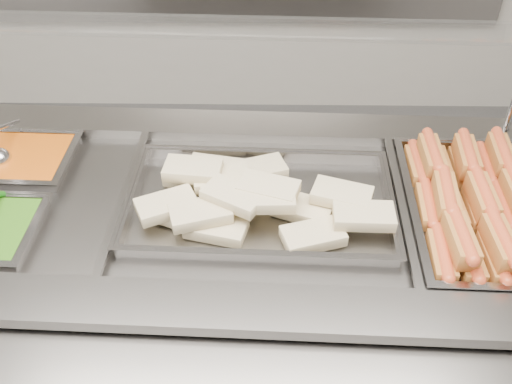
{
  "coord_description": "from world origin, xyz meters",
  "views": [
    {
      "loc": [
        0.14,
        -0.75,
        2.04
      ],
      "look_at": [
        0.12,
        0.46,
        0.99
      ],
      "focal_mm": 40.0,
      "sensor_mm": 36.0,
      "label": 1
    }
  ],
  "objects_px": {
    "steam_counter": "(240,305)",
    "pan_wraps": "(260,206)",
    "sneeze_guard": "(240,31)",
    "pan_hotdogs": "(474,218)",
    "ladle": "(0,157)"
  },
  "relations": [
    {
      "from": "steam_counter",
      "to": "sneeze_guard",
      "type": "height_order",
      "value": "sneeze_guard"
    },
    {
      "from": "sneeze_guard",
      "to": "pan_wraps",
      "type": "bearing_deg",
      "value": -76.75
    },
    {
      "from": "sneeze_guard",
      "to": "ladle",
      "type": "bearing_deg",
      "value": -174.77
    },
    {
      "from": "steam_counter",
      "to": "pan_hotdogs",
      "type": "height_order",
      "value": "pan_hotdogs"
    },
    {
      "from": "pan_hotdogs",
      "to": "ladle",
      "type": "bearing_deg",
      "value": 172.21
    },
    {
      "from": "steam_counter",
      "to": "pan_wraps",
      "type": "height_order",
      "value": "pan_wraps"
    },
    {
      "from": "sneeze_guard",
      "to": "steam_counter",
      "type": "bearing_deg",
      "value": -92.09
    },
    {
      "from": "steam_counter",
      "to": "ladle",
      "type": "bearing_deg",
      "value": 167.11
    },
    {
      "from": "sneeze_guard",
      "to": "ladle",
      "type": "xyz_separation_m",
      "value": [
        -0.74,
        -0.07,
        -0.39
      ]
    },
    {
      "from": "pan_hotdogs",
      "to": "ladle",
      "type": "xyz_separation_m",
      "value": [
        -1.41,
        0.19,
        0.05
      ]
    },
    {
      "from": "pan_wraps",
      "to": "pan_hotdogs",
      "type": "bearing_deg",
      "value": -2.09
    },
    {
      "from": "sneeze_guard",
      "to": "pan_wraps",
      "type": "xyz_separation_m",
      "value": [
        0.06,
        -0.24,
        -0.42
      ]
    },
    {
      "from": "ladle",
      "to": "pan_hotdogs",
      "type": "bearing_deg",
      "value": -7.79
    },
    {
      "from": "steam_counter",
      "to": "pan_wraps",
      "type": "distance_m",
      "value": 0.46
    },
    {
      "from": "ladle",
      "to": "steam_counter",
      "type": "bearing_deg",
      "value": -12.89
    }
  ]
}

